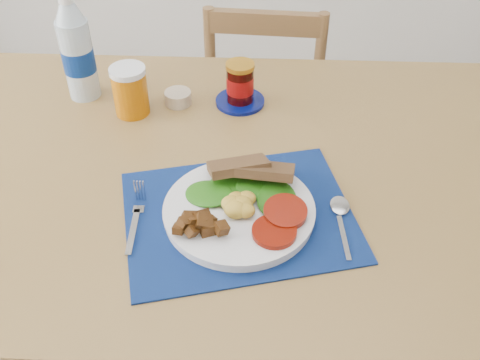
# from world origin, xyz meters

# --- Properties ---
(table) EXTENTS (1.40, 0.90, 0.75)m
(table) POSITION_xyz_m (0.00, 0.20, 0.67)
(table) COLOR brown
(table) RESTS_ON ground
(chair_far) EXTENTS (0.40, 0.38, 1.01)m
(chair_far) POSITION_xyz_m (0.07, 0.86, 0.52)
(chair_far) COLOR brown
(chair_far) RESTS_ON ground
(placemat) EXTENTS (0.48, 0.41, 0.00)m
(placemat) POSITION_xyz_m (0.03, 0.06, 0.75)
(placemat) COLOR black
(placemat) RESTS_ON table
(breakfast_plate) EXTENTS (0.27, 0.27, 0.07)m
(breakfast_plate) POSITION_xyz_m (0.02, 0.05, 0.77)
(breakfast_plate) COLOR silver
(breakfast_plate) RESTS_ON placemat
(fork) EXTENTS (0.02, 0.16, 0.00)m
(fork) POSITION_xyz_m (-0.16, 0.04, 0.76)
(fork) COLOR #B2B5BA
(fork) RESTS_ON placemat
(spoon) EXTENTS (0.04, 0.16, 0.00)m
(spoon) POSITION_xyz_m (0.21, 0.06, 0.76)
(spoon) COLOR #B2B5BA
(spoon) RESTS_ON placemat
(water_bottle) EXTENTS (0.07, 0.07, 0.25)m
(water_bottle) POSITION_xyz_m (-0.36, 0.45, 0.86)
(water_bottle) COLOR #ADBFCC
(water_bottle) RESTS_ON table
(juice_glass) EXTENTS (0.08, 0.08, 0.11)m
(juice_glass) POSITION_xyz_m (-0.23, 0.39, 0.80)
(juice_glass) COLOR #B45D04
(juice_glass) RESTS_ON table
(ramekin) EXTENTS (0.06, 0.06, 0.03)m
(ramekin) POSITION_xyz_m (-0.13, 0.43, 0.77)
(ramekin) COLOR tan
(ramekin) RESTS_ON table
(jam_on_saucer) EXTENTS (0.11, 0.11, 0.10)m
(jam_on_saucer) POSITION_xyz_m (0.01, 0.44, 0.80)
(jam_on_saucer) COLOR #050F5A
(jam_on_saucer) RESTS_ON table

